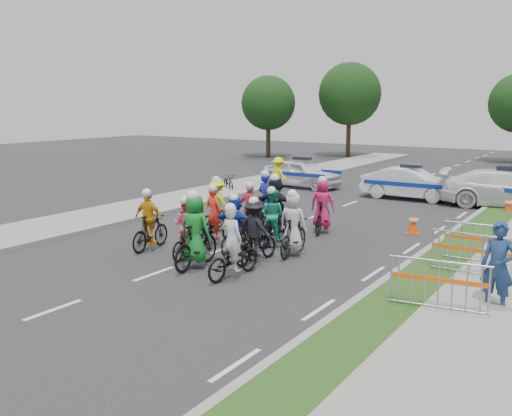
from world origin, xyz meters
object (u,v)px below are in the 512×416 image
Objects in this scene: rider_3 at (150,226)px; marshal_hiviz at (278,174)px; rider_7 at (293,230)px; police_car_1 at (410,183)px; rider_6 at (215,224)px; cone_0 at (413,223)px; rider_4 at (255,237)px; rider_13 at (323,211)px; rider_9 at (251,216)px; barrier_0 at (438,287)px; police_car_2 at (507,189)px; rider_5 at (236,228)px; police_car_0 at (302,174)px; cone_1 at (509,205)px; rider_8 at (273,224)px; rider_10 at (218,209)px; barrier_1 at (471,256)px; rider_1 at (196,238)px; rider_11 at (276,210)px; rider_0 at (233,253)px; rider_12 at (266,209)px; tree_3 at (350,94)px; rider_2 at (187,234)px; barrier_2 at (482,245)px; tree_0 at (268,103)px; spectator_0 at (498,267)px.

rider_3 is 1.11× the size of marshal_hiviz.
police_car_1 is (-0.32, 11.15, -0.04)m from rider_7.
rider_6 is 11.51m from police_car_1.
rider_6 is at bearing -134.64° from cone_0.
rider_13 is at bearing -85.21° from rider_4.
rider_9 is 7.59m from barrier_0.
police_car_2 is (6.30, 11.37, 0.15)m from rider_6.
rider_5 is at bearing 132.26° from marshal_hiviz.
rider_4 is at bearing 79.49° from rider_13.
cone_0 is at bearing -125.91° from police_car_0.
cone_1 is (0.32, -1.43, -0.42)m from police_car_2.
rider_7 is 1.23m from rider_8.
police_car_0 is (-2.42, 10.31, -0.02)m from rider_10.
barrier_0 is 1.00× the size of barrier_1.
rider_1 is 2.92× the size of cone_1.
rider_6 is at bearing 127.91° from marshal_hiviz.
rider_11 reaches higher than barrier_0.
marshal_hiviz reaches higher than cone_0.
rider_12 is at bearing -61.46° from rider_0.
rider_11 is at bearing 137.65° from marshal_hiviz.
tree_3 is at bearing -79.37° from rider_13.
barrier_0 is (4.66, -2.34, -0.17)m from rider_7.
rider_10 is at bearing 173.73° from barrier_1.
rider_11 is (-0.16, 2.46, 0.11)m from rider_5.
rider_0 is at bearing 104.38° from rider_4.
rider_2 is 0.99× the size of rider_4.
barrier_2 is (7.31, 1.87, -0.05)m from rider_6.
rider_1 is at bearing 130.66° from rider_2.
rider_4 is 5.93m from barrier_2.
cone_1 is at bearing -51.28° from tree_3.
rider_11 is 0.28× the size of tree_3.
police_car_1 is at bearing -84.68° from rider_0.
barrier_1 is at bearing 169.82° from rider_9.
marshal_hiviz is at bearing 139.43° from barrier_1.
rider_9 reaches higher than rider_8.
rider_6 is 28.30m from tree_0.
spectator_0 reaches higher than rider_2.
rider_10 is 0.98× the size of spectator_0.
rider_9 is at bearing -124.86° from cone_1.
rider_10 is (-1.02, 1.52, 0.11)m from rider_6.
rider_4 is 0.44× the size of police_car_0.
rider_5 reaches higher than police_car_0.
tree_3 is (-15.70, 28.07, 4.33)m from barrier_1.
rider_8 reaches higher than cone_1.
rider_5 is at bearing 18.08° from rider_7.
rider_2 is 29.88m from tree_0.
barrier_2 is at bearing -164.85° from rider_2.
rider_6 reaches higher than barrier_1.
rider_12 is (1.19, 1.15, -0.05)m from rider_10.
marshal_hiviz is 17.78m from tree_0.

